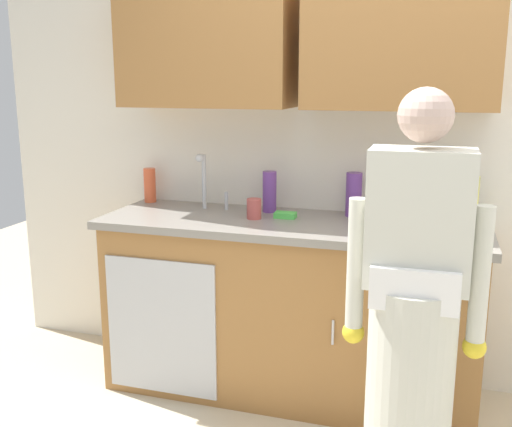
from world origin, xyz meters
TOP-DOWN VIEW (x-y plane):
  - kitchen_wall_with_uppers at (-0.14, 0.99)m, footprint 4.80×0.44m
  - counter_cabinet at (-0.55, 0.70)m, footprint 1.90×0.62m
  - countertop at (-0.55, 0.70)m, footprint 1.96×0.66m
  - sink at (-1.04, 0.71)m, footprint 0.50×0.36m
  - person_at_sink at (0.10, 0.05)m, footprint 0.55×0.34m
  - bottle_water_tall at (-0.71, 0.87)m, footprint 0.08×0.08m
  - bottle_water_short at (-0.26, 0.90)m, footprint 0.08×0.08m
  - bottle_dish_liquid at (0.24, 0.90)m, footprint 0.06×0.06m
  - bottle_soap at (-1.45, 0.92)m, footprint 0.07×0.07m
  - bottle_cleaner_spray at (0.32, 0.87)m, footprint 0.06×0.06m
  - cup_by_sink at (-0.74, 0.69)m, footprint 0.08×0.08m
  - sponge at (-0.59, 0.75)m, footprint 0.11×0.07m

SIDE VIEW (x-z plane):
  - counter_cabinet at x=-0.55m, z-range 0.00..0.90m
  - person_at_sink at x=0.10m, z-range -0.12..1.50m
  - countertop at x=-0.55m, z-range 0.90..0.94m
  - sink at x=-1.04m, z-range 0.75..1.10m
  - sponge at x=-0.59m, z-range 0.94..0.97m
  - cup_by_sink at x=-0.74m, z-range 0.94..1.04m
  - bottle_soap at x=-1.45m, z-range 0.94..1.14m
  - bottle_water_tall at x=-0.71m, z-range 0.94..1.16m
  - bottle_water_short at x=-0.26m, z-range 0.94..1.17m
  - bottle_cleaner_spray at x=0.32m, z-range 0.94..1.19m
  - bottle_dish_liquid at x=0.24m, z-range 0.94..1.22m
  - kitchen_wall_with_uppers at x=-0.14m, z-range 0.13..2.83m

